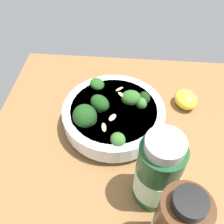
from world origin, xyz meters
The scene contains 4 objects.
ground_plane centered at (0.00, 0.00, -2.02)cm, with size 59.93×59.93×4.03cm, color brown.
bowl_of_broccoli centered at (3.00, -4.97, 3.56)cm, with size 22.01×22.01×9.67cm.
lemon_wedge centered at (-13.87, -12.45, 1.92)cm, with size 6.01×5.06×3.85cm, color yellow.
bottle_short centered at (-5.67, 10.59, 7.19)cm, with size 7.39×7.39×16.50cm.
Camera 1 is at (-0.36, 31.04, 44.86)cm, focal length 40.55 mm.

